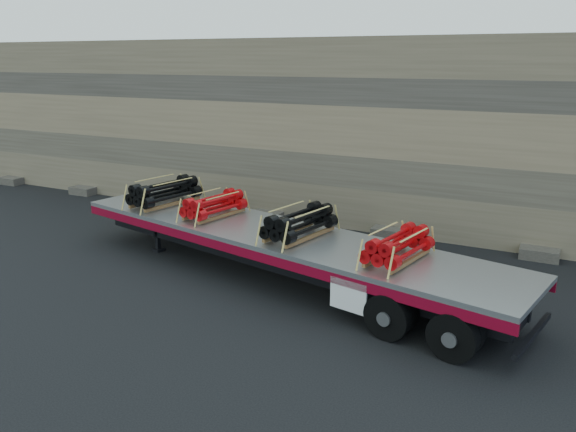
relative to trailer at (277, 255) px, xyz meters
The scene contains 7 objects.
ground 0.92m from the trailer, 107.01° to the left, with size 120.00×120.00×0.00m, color black.
rock_wall 7.57m from the trailer, 91.35° to the left, with size 44.00×3.00×7.00m, color #7A6B54.
trailer is the anchor object (origin of this frame).
bundle_front 5.07m from the trailer, 167.95° to the left, with size 1.17×2.35×0.83m, color black, non-canonical shape.
bundle_midfront 2.77m from the trailer, 167.95° to the left, with size 1.00×2.00×0.71m, color #BE0A0D, non-canonical shape.
bundle_midrear 1.39m from the trailer, 12.05° to the right, with size 1.10×2.20×0.78m, color black, non-canonical shape.
bundle_rear 4.02m from the trailer, 12.05° to the right, with size 1.02×2.04×0.72m, color #BE0A0D, non-canonical shape.
Camera 1 is at (7.36, -14.22, 6.29)m, focal length 35.00 mm.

